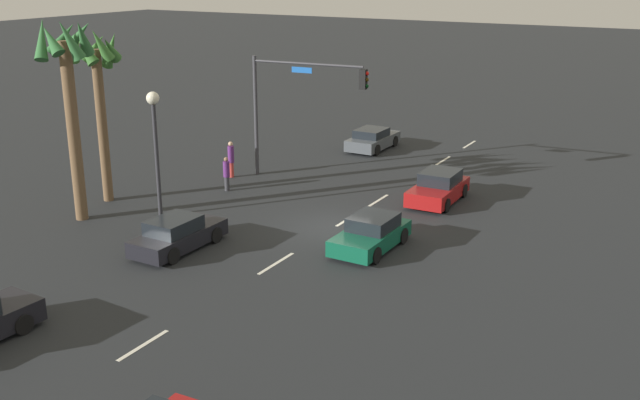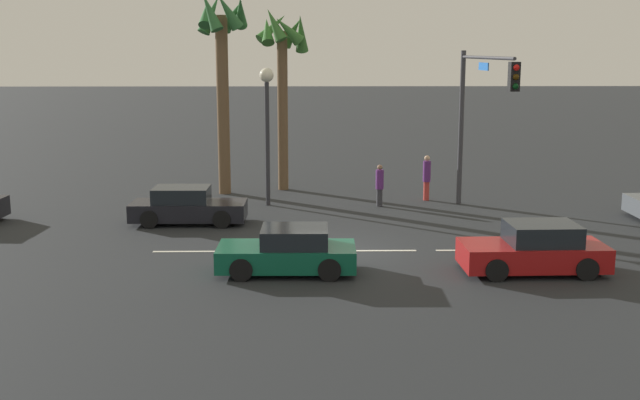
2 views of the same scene
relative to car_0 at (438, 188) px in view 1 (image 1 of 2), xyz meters
The scene contains 17 objects.
ground_plane 6.21m from the car_0, 156.45° to the left, with size 220.00×220.00×0.00m, color #232628.
lane_stripe_1 17.50m from the car_0, behind, with size 2.10×0.14×0.01m, color silver.
lane_stripe_2 10.47m from the car_0, 166.33° to the left, with size 2.35×0.14×0.01m, color silver.
lane_stripe_3 4.94m from the car_0, 149.72° to the left, with size 2.39×0.14×0.01m, color silver.
lane_stripe_4 2.88m from the car_0, 118.41° to the left, with size 2.13×0.14×0.01m, color silver.
lane_stripe_5 7.60m from the car_0, 19.02° to the left, with size 2.20×0.14×0.01m, color silver.
lane_stripe_6 11.98m from the car_0, 11.91° to the left, with size 2.17×0.14×0.01m, color silver.
car_0 is the anchor object (origin of this frame).
car_2 7.00m from the car_0, behind, with size 3.93×1.94×1.31m.
car_4 12.68m from the car_0, 148.80° to the left, with size 4.17×1.82×1.34m.
car_5 10.48m from the car_0, 42.94° to the left, with size 4.09×1.92×1.28m.
traffic_signal 8.71m from the car_0, 90.41° to the left, with size 0.78×6.30×6.20m.
streetlamp 13.19m from the car_0, 129.12° to the left, with size 0.56×0.56×5.53m.
pedestrian_0 10.24m from the car_0, 110.26° to the left, with size 0.41×0.41×1.70m.
pedestrian_1 10.97m from the car_0, 97.64° to the left, with size 0.44×0.44×1.90m.
palm_tree_0 17.04m from the car_0, 128.60° to the left, with size 2.39×2.57×8.65m.
palm_tree_1 16.34m from the car_0, 119.01° to the left, with size 2.45×2.55×8.06m.
Camera 1 is at (-26.06, -14.21, 10.75)m, focal length 41.92 mm.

